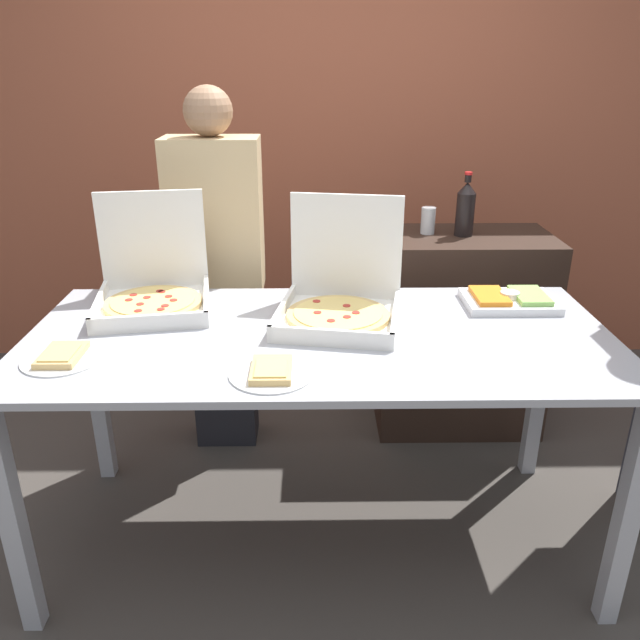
{
  "coord_description": "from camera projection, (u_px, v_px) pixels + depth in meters",
  "views": [
    {
      "loc": [
        -0.03,
        -1.94,
        1.72
      ],
      "look_at": [
        0.0,
        0.0,
        0.91
      ],
      "focal_mm": 35.0,
      "sensor_mm": 36.0,
      "label": 1
    }
  ],
  "objects": [
    {
      "name": "paper_plate_front_center",
      "position": [
        62.0,
        356.0,
        1.93
      ],
      "size": [
        0.25,
        0.25,
        0.03
      ],
      "color": "white",
      "rests_on": "buffet_table"
    },
    {
      "name": "veggie_tray",
      "position": [
        509.0,
        300.0,
        2.35
      ],
      "size": [
        0.34,
        0.24,
        0.05
      ],
      "color": "white",
      "rests_on": "buffet_table"
    },
    {
      "name": "paper_plate_front_left",
      "position": [
        271.0,
        371.0,
        1.84
      ],
      "size": [
        0.25,
        0.25,
        0.03
      ],
      "color": "white",
      "rests_on": "buffet_table"
    },
    {
      "name": "soda_bottle",
      "position": [
        465.0,
        208.0,
        2.83
      ],
      "size": [
        0.08,
        0.08,
        0.29
      ],
      "color": "black",
      "rests_on": "sideboard_podium"
    },
    {
      "name": "sideboard_podium",
      "position": [
        459.0,
        332.0,
        3.07
      ],
      "size": [
        0.79,
        0.47,
        0.97
      ],
      "color": "black",
      "rests_on": "ground_plane"
    },
    {
      "name": "buffet_table",
      "position": [
        320.0,
        361.0,
        2.16
      ],
      "size": [
        1.99,
        0.91,
        0.86
      ],
      "color": "#A8AAB2",
      "rests_on": "ground_plane"
    },
    {
      "name": "soda_can_silver",
      "position": [
        428.0,
        220.0,
        2.89
      ],
      "size": [
        0.07,
        0.07,
        0.12
      ],
      "color": "silver",
      "rests_on": "sideboard_podium"
    },
    {
      "name": "brick_wall_behind",
      "position": [
        316.0,
        123.0,
        3.48
      ],
      "size": [
        10.0,
        0.06,
        2.8
      ],
      "color": "#9E5138",
      "rests_on": "ground_plane"
    },
    {
      "name": "ground_plane",
      "position": [
        320.0,
        534.0,
        2.45
      ],
      "size": [
        16.0,
        16.0,
        0.0
      ],
      "primitive_type": "plane",
      "color": "#423D38"
    },
    {
      "name": "person_guest_cap",
      "position": [
        219.0,
        272.0,
        2.77
      ],
      "size": [
        0.4,
        0.22,
        1.63
      ],
      "rotation": [
        0.0,
        0.0,
        3.14
      ],
      "color": "black",
      "rests_on": "ground_plane"
    },
    {
      "name": "pizza_box_near_right",
      "position": [
        340.0,
        298.0,
        2.22
      ],
      "size": [
        0.48,
        0.49,
        0.41
      ],
      "rotation": [
        0.0,
        0.0,
        -0.17
      ],
      "color": "white",
      "rests_on": "buffet_table"
    },
    {
      "name": "pizza_box_far_right",
      "position": [
        153.0,
        287.0,
        2.33
      ],
      "size": [
        0.46,
        0.48,
        0.4
      ],
      "rotation": [
        0.0,
        0.0,
        0.15
      ],
      "color": "white",
      "rests_on": "buffet_table"
    }
  ]
}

